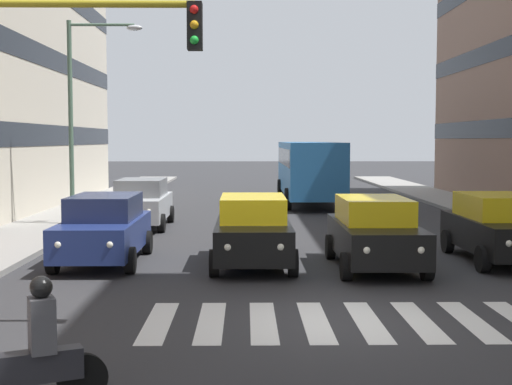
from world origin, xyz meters
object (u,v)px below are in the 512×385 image
bus_behind_traffic (309,165)px  motorcycle_with_rider (37,356)px  car_1 (375,232)px  street_lamp_right (82,101)px  car_0 (499,227)px  car_3 (104,228)px  traffic_light_gantry (7,103)px  car_row2_0 (141,203)px  car_2 (253,230)px

bus_behind_traffic → motorcycle_with_rider: size_ratio=6.58×
car_1 → street_lamp_right: (8.88, -8.10, 3.60)m
car_0 → car_1: same height
car_3 → traffic_light_gantry: size_ratio=0.81×
car_row2_0 → traffic_light_gantry: 13.90m
car_3 → traffic_light_gantry: 6.89m
car_1 → car_2: same height
car_2 → bus_behind_traffic: size_ratio=0.42×
car_2 → motorcycle_with_rider: 9.74m
car_0 → motorcycle_with_rider: bearing=47.8°
car_2 → car_row2_0: same height
car_0 → car_row2_0: 12.56m
car_2 → street_lamp_right: size_ratio=0.62×
car_0 → car_3: same height
car_1 → bus_behind_traffic: size_ratio=0.42×
car_row2_0 → street_lamp_right: 4.13m
car_row2_0 → car_1: bearing=129.9°
car_3 → street_lamp_right: street_lamp_right is taller
car_1 → motorcycle_with_rider: 10.50m
bus_behind_traffic → traffic_light_gantry: 24.19m
car_row2_0 → traffic_light_gantry: (0.12, 13.61, 2.83)m
car_2 → car_3: size_ratio=1.00×
car_row2_0 → bus_behind_traffic: bus_behind_traffic is taller
car_row2_0 → motorcycle_with_rider: 17.17m
car_2 → car_row2_0: size_ratio=1.00×
car_0 → traffic_light_gantry: traffic_light_gantry is taller
car_1 → car_row2_0: size_ratio=1.00×
car_3 → street_lamp_right: 8.36m
car_2 → traffic_light_gantry: bearing=55.5°
car_0 → car_2: 6.33m
car_3 → motorcycle_with_rider: (-1.18, 9.79, -0.24)m
car_1 → car_2: bearing=-9.0°
car_0 → bus_behind_traffic: size_ratio=0.42×
car_0 → bus_behind_traffic: (3.37, -16.75, 0.97)m
car_1 → traffic_light_gantry: bearing=37.7°
car_row2_0 → car_2: bearing=116.9°
car_1 → car_row2_0: same height
bus_behind_traffic → street_lamp_right: 13.32m
motorcycle_with_rider → street_lamp_right: size_ratio=0.22×
car_0 → motorcycle_with_rider: (8.91, 9.84, -0.24)m
bus_behind_traffic → car_1: bearing=90.0°
motorcycle_with_rider → traffic_light_gantry: 4.88m
car_3 → motorcycle_with_rider: car_3 is taller
car_1 → street_lamp_right: 12.55m
car_3 → street_lamp_right: bearing=-73.4°
car_0 → car_3: size_ratio=1.00×
car_0 → car_2: size_ratio=1.00×
street_lamp_right → bus_behind_traffic: bearing=-132.8°
motorcycle_with_rider → street_lamp_right: bearing=-78.9°
car_1 → traffic_light_gantry: traffic_light_gantry is taller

